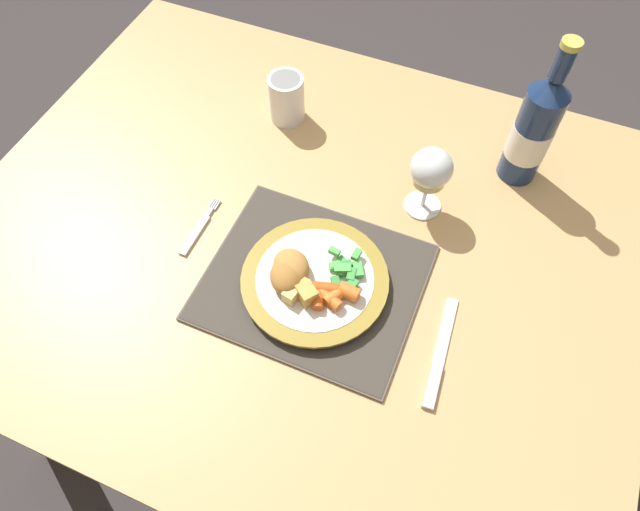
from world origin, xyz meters
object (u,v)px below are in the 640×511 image
(drinking_cup, at_px, (287,98))
(fork, at_px, (197,231))
(wine_glass, at_px, (431,171))
(bottle, at_px, (534,130))
(dinner_plate, at_px, (315,281))
(table_knife, at_px, (438,361))
(dining_table, at_px, (302,260))

(drinking_cup, bearing_deg, fork, -95.16)
(wine_glass, relative_size, bottle, 0.47)
(dinner_plate, height_order, drinking_cup, drinking_cup)
(fork, bearing_deg, dinner_plate, -5.14)
(bottle, bearing_deg, wine_glass, -133.65)
(wine_glass, bearing_deg, fork, -149.25)
(table_knife, distance_m, bottle, 0.43)
(dining_table, distance_m, table_knife, 0.33)
(table_knife, distance_m, drinking_cup, 0.58)
(table_knife, relative_size, wine_glass, 1.39)
(drinking_cup, bearing_deg, dining_table, -61.03)
(fork, height_order, drinking_cup, drinking_cup)
(wine_glass, bearing_deg, drinking_cup, 160.60)
(table_knife, bearing_deg, fork, 171.22)
(dinner_plate, bearing_deg, bottle, 55.86)
(dinner_plate, distance_m, bottle, 0.45)
(dining_table, relative_size, dinner_plate, 4.95)
(fork, height_order, table_knife, table_knife)
(wine_glass, bearing_deg, dinner_plate, -116.70)
(dining_table, relative_size, bottle, 4.10)
(dinner_plate, xyz_separation_m, drinking_cup, (-0.20, 0.34, 0.03))
(dinner_plate, xyz_separation_m, table_knife, (0.22, -0.05, -0.01))
(dinner_plate, height_order, wine_glass, wine_glass)
(dining_table, distance_m, wine_glass, 0.29)
(dinner_plate, relative_size, table_knife, 1.26)
(table_knife, height_order, wine_glass, wine_glass)
(drinking_cup, bearing_deg, bottle, 4.05)
(dinner_plate, bearing_deg, dining_table, 126.26)
(dinner_plate, xyz_separation_m, fork, (-0.23, 0.02, -0.01))
(bottle, height_order, drinking_cup, bottle)
(fork, height_order, bottle, bottle)
(dining_table, xyz_separation_m, fork, (-0.17, -0.07, 0.09))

